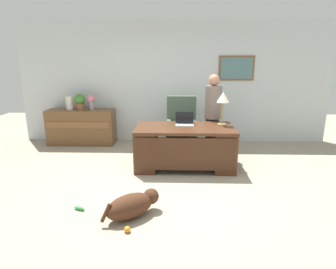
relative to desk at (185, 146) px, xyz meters
The scene contains 14 objects.
ground_plane 0.96m from the desk, 104.12° to the right, with size 12.00×12.00×0.00m, color #9E937F.
back_wall 2.00m from the desk, 96.66° to the left, with size 7.00×0.16×2.70m.
desk is the anchor object (origin of this frame).
credenza 2.69m from the desk, 148.66° to the left, with size 1.48×0.50×0.79m.
armchair 0.89m from the desk, 92.96° to the left, with size 0.60×0.59×1.15m.
person_standing 0.94m from the desk, 49.11° to the left, with size 0.32×0.32×1.60m.
dog_lying 1.82m from the desk, 112.06° to the right, with size 0.68×0.62×0.30m.
laptop 0.43m from the desk, 90.88° to the left, with size 0.32×0.22×0.22m.
desk_lamp 1.05m from the desk, 14.16° to the left, with size 0.22×0.22×0.59m.
vase_with_flowers 2.54m from the desk, 145.43° to the left, with size 0.17×0.17×0.33m.
vase_empty 2.94m from the desk, 151.01° to the left, with size 0.16×0.16×0.30m, color silver.
potted_plant 2.74m from the desk, 148.53° to the left, with size 0.24×0.24×0.36m.
dog_toy_ball 2.15m from the desk, 108.98° to the right, with size 0.07×0.07×0.07m, color orange.
dog_toy_bone 2.11m from the desk, 131.92° to the right, with size 0.16×0.05×0.05m, color green.
Camera 1 is at (0.06, -3.91, 1.87)m, focal length 30.17 mm.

